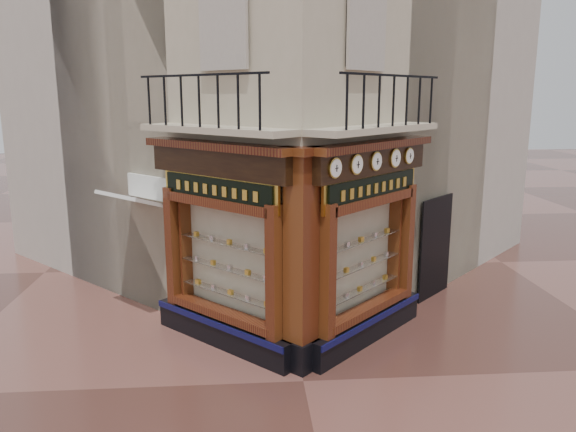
{
  "coord_description": "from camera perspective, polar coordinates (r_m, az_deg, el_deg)",
  "views": [
    {
      "loc": [
        -0.93,
        -8.77,
        4.82
      ],
      "look_at": [
        -0.11,
        2.0,
        2.48
      ],
      "focal_mm": 35.0,
      "sensor_mm": 36.0,
      "label": 1
    }
  ],
  "objects": [
    {
      "name": "signboard_right",
      "position": [
        10.7,
        8.65,
        2.84
      ],
      "size": [
        2.24,
        2.24,
        0.6
      ],
      "rotation": [
        0.0,
        0.0,
        0.79
      ],
      "color": "gold",
      "rests_on": "ground"
    },
    {
      "name": "clock_c",
      "position": [
        10.48,
        8.94,
        5.51
      ],
      "size": [
        0.29,
        0.29,
        0.36
      ],
      "rotation": [
        0.0,
        0.0,
        0.79
      ],
      "color": "gold",
      "rests_on": "ground"
    },
    {
      "name": "neighbour_right",
      "position": [
        17.75,
        6.94,
        14.34
      ],
      "size": [
        11.31,
        11.31,
        11.0
      ],
      "primitive_type": "cube",
      "rotation": [
        0.0,
        0.0,
        0.79
      ],
      "color": "#B4AB9D",
      "rests_on": "ground"
    },
    {
      "name": "balcony",
      "position": [
        10.32,
        0.85,
        8.88
      ],
      "size": [
        5.94,
        2.97,
        1.03
      ],
      "color": "#BDAE93",
      "rests_on": "ground"
    },
    {
      "name": "shopfront_right",
      "position": [
        10.97,
        8.12,
        -2.9
      ],
      "size": [
        2.86,
        2.86,
        3.98
      ],
      "rotation": [
        0.0,
        0.0,
        0.79
      ],
      "color": "black",
      "rests_on": "ground"
    },
    {
      "name": "awning",
      "position": [
        13.07,
        -14.88,
        -9.84
      ],
      "size": [
        1.68,
        1.68,
        0.36
      ],
      "primitive_type": null,
      "rotation": [
        0.32,
        0.0,
        2.36
      ],
      "color": "silver",
      "rests_on": "ground"
    },
    {
      "name": "clock_d",
      "position": [
        11.07,
        10.83,
        5.79
      ],
      "size": [
        0.3,
        0.3,
        0.37
      ],
      "rotation": [
        0.0,
        0.0,
        0.79
      ],
      "color": "gold",
      "rests_on": "ground"
    },
    {
      "name": "clock_e",
      "position": [
        11.54,
        12.19,
        5.99
      ],
      "size": [
        0.27,
        0.27,
        0.33
      ],
      "rotation": [
        0.0,
        0.0,
        0.79
      ],
      "color": "gold",
      "rests_on": "ground"
    },
    {
      "name": "ground",
      "position": [
        10.05,
        1.57,
        -16.42
      ],
      "size": [
        80.0,
        80.0,
        0.0
      ],
      "primitive_type": "plane",
      "color": "#4A2922",
      "rests_on": "ground"
    },
    {
      "name": "neighbour_left",
      "position": [
        17.48,
        -9.71,
        14.29
      ],
      "size": [
        11.31,
        11.31,
        11.0
      ],
      "primitive_type": "cube",
      "rotation": [
        0.0,
        0.0,
        0.79
      ],
      "color": "#B4AB9D",
      "rests_on": "ground"
    },
    {
      "name": "main_building",
      "position": [
        15.0,
        -0.81,
        16.74
      ],
      "size": [
        11.31,
        11.31,
        12.0
      ],
      "primitive_type": "cube",
      "rotation": [
        0.0,
        0.0,
        0.79
      ],
      "color": "#BDAE93",
      "rests_on": "ground"
    },
    {
      "name": "shopfront_left",
      "position": [
        10.73,
        -6.74,
        -3.21
      ],
      "size": [
        2.86,
        2.86,
        3.98
      ],
      "rotation": [
        0.0,
        0.0,
        2.36
      ],
      "color": "black",
      "rests_on": "ground"
    },
    {
      "name": "signboard_left",
      "position": [
        10.44,
        -7.2,
        2.66
      ],
      "size": [
        2.19,
        2.19,
        0.59
      ],
      "rotation": [
        0.0,
        0.0,
        2.36
      ],
      "color": "gold",
      "rests_on": "ground"
    },
    {
      "name": "corner_pilaster",
      "position": [
        9.75,
        1.33,
        -4.9
      ],
      "size": [
        0.85,
        0.85,
        3.98
      ],
      "rotation": [
        0.0,
        0.0,
        0.79
      ],
      "color": "black",
      "rests_on": "ground"
    },
    {
      "name": "clock_b",
      "position": [
        9.94,
        6.98,
        5.21
      ],
      "size": [
        0.29,
        0.29,
        0.36
      ],
      "rotation": [
        0.0,
        0.0,
        0.79
      ],
      "color": "gold",
      "rests_on": "ground"
    },
    {
      "name": "clock_a",
      "position": [
        9.42,
        4.8,
        4.88
      ],
      "size": [
        0.28,
        0.28,
        0.35
      ],
      "rotation": [
        0.0,
        0.0,
        0.79
      ],
      "color": "gold",
      "rests_on": "ground"
    }
  ]
}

